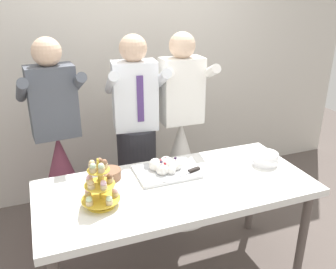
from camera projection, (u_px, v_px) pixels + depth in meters
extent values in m
cube|color=beige|center=(118.00, 47.00, 3.37)|extent=(5.20, 0.10, 2.90)
cube|color=white|center=(177.00, 188.00, 2.36)|extent=(1.80, 0.80, 0.05)
cylinder|color=#564C47|center=(302.00, 237.00, 2.50)|extent=(0.06, 0.06, 0.72)
cylinder|color=#564C47|center=(50.00, 236.00, 2.51)|extent=(0.06, 0.06, 0.72)
cylinder|color=#564C47|center=(251.00, 192.00, 3.06)|extent=(0.06, 0.06, 0.72)
cylinder|color=gold|center=(101.00, 204.00, 2.13)|extent=(0.17, 0.17, 0.01)
cylinder|color=gold|center=(100.00, 183.00, 2.08)|extent=(0.01, 0.01, 0.31)
cylinder|color=gold|center=(101.00, 199.00, 2.12)|extent=(0.23, 0.23, 0.01)
cylinder|color=#D1B784|center=(115.00, 194.00, 2.14)|extent=(0.04, 0.04, 0.03)
sphere|color=#EAB7C6|center=(115.00, 190.00, 2.13)|extent=(0.04, 0.04, 0.04)
cylinder|color=#D1B784|center=(104.00, 189.00, 2.19)|extent=(0.04, 0.04, 0.03)
sphere|color=#D6B27A|center=(104.00, 185.00, 2.18)|extent=(0.04, 0.04, 0.04)
cylinder|color=#D1B784|center=(88.00, 193.00, 2.14)|extent=(0.04, 0.04, 0.03)
sphere|color=#EAB7C6|center=(88.00, 190.00, 2.13)|extent=(0.04, 0.04, 0.04)
cylinder|color=#D1B784|center=(89.00, 203.00, 2.05)|extent=(0.04, 0.04, 0.03)
sphere|color=beige|center=(89.00, 199.00, 2.04)|extent=(0.04, 0.04, 0.04)
cylinder|color=#D1B784|center=(109.00, 202.00, 2.05)|extent=(0.04, 0.04, 0.03)
sphere|color=beige|center=(109.00, 198.00, 2.04)|extent=(0.04, 0.04, 0.04)
cylinder|color=gold|center=(100.00, 185.00, 2.08)|extent=(0.18, 0.18, 0.01)
cylinder|color=#D1B784|center=(110.00, 180.00, 2.10)|extent=(0.04, 0.04, 0.03)
sphere|color=brown|center=(110.00, 176.00, 2.09)|extent=(0.04, 0.04, 0.04)
cylinder|color=#D1B784|center=(101.00, 177.00, 2.13)|extent=(0.04, 0.04, 0.03)
sphere|color=white|center=(101.00, 173.00, 2.12)|extent=(0.04, 0.04, 0.04)
cylinder|color=#D1B784|center=(89.00, 181.00, 2.09)|extent=(0.04, 0.04, 0.03)
sphere|color=#EAB7C6|center=(89.00, 177.00, 2.08)|extent=(0.04, 0.04, 0.04)
cylinder|color=#D1B784|center=(91.00, 186.00, 2.03)|extent=(0.04, 0.04, 0.03)
sphere|color=#D6B27A|center=(91.00, 183.00, 2.02)|extent=(0.04, 0.04, 0.04)
cylinder|color=#D1B784|center=(104.00, 187.00, 2.03)|extent=(0.04, 0.04, 0.03)
sphere|color=#EAB7C6|center=(103.00, 183.00, 2.02)|extent=(0.04, 0.04, 0.04)
cylinder|color=gold|center=(98.00, 170.00, 2.04)|extent=(0.13, 0.13, 0.01)
cylinder|color=#D1B784|center=(104.00, 166.00, 2.05)|extent=(0.04, 0.04, 0.03)
sphere|color=brown|center=(104.00, 162.00, 2.05)|extent=(0.04, 0.04, 0.04)
cylinder|color=#D1B784|center=(100.00, 164.00, 2.07)|extent=(0.04, 0.04, 0.03)
sphere|color=brown|center=(99.00, 161.00, 2.06)|extent=(0.04, 0.04, 0.04)
cylinder|color=#D1B784|center=(92.00, 167.00, 2.05)|extent=(0.04, 0.04, 0.03)
sphere|color=#D6B27A|center=(92.00, 163.00, 2.04)|extent=(0.04, 0.04, 0.04)
cylinder|color=#D1B784|center=(93.00, 170.00, 2.01)|extent=(0.04, 0.04, 0.03)
sphere|color=beige|center=(93.00, 166.00, 2.00)|extent=(0.04, 0.04, 0.04)
cylinder|color=#D1B784|center=(101.00, 170.00, 2.01)|extent=(0.04, 0.04, 0.03)
sphere|color=beige|center=(101.00, 166.00, 2.00)|extent=(0.04, 0.04, 0.04)
cube|color=silver|center=(166.00, 172.00, 2.49)|extent=(0.42, 0.31, 0.02)
sphere|color=white|center=(176.00, 165.00, 2.50)|extent=(0.08, 0.08, 0.08)
sphere|color=white|center=(166.00, 163.00, 2.52)|extent=(0.10, 0.10, 0.10)
sphere|color=white|center=(155.00, 165.00, 2.50)|extent=(0.09, 0.09, 0.09)
sphere|color=white|center=(162.00, 169.00, 2.44)|extent=(0.09, 0.09, 0.09)
sphere|color=white|center=(171.00, 170.00, 2.44)|extent=(0.07, 0.07, 0.07)
sphere|color=white|center=(166.00, 165.00, 2.47)|extent=(0.11, 0.11, 0.11)
sphere|color=#DB474C|center=(165.00, 158.00, 2.45)|extent=(0.02, 0.02, 0.02)
sphere|color=#2D1938|center=(161.00, 162.00, 2.41)|extent=(0.02, 0.02, 0.02)
sphere|color=#B21923|center=(165.00, 164.00, 2.42)|extent=(0.02, 0.02, 0.02)
sphere|color=#DB474C|center=(161.00, 160.00, 2.44)|extent=(0.02, 0.02, 0.02)
sphere|color=#2D1938|center=(175.00, 158.00, 2.49)|extent=(0.02, 0.02, 0.02)
cube|color=silver|center=(177.00, 177.00, 2.40)|extent=(0.23, 0.08, 0.00)
cube|color=black|center=(194.00, 170.00, 2.48)|extent=(0.09, 0.05, 0.02)
cylinder|color=white|center=(265.00, 163.00, 2.63)|extent=(0.18, 0.18, 0.01)
cylinder|color=white|center=(265.00, 162.00, 2.63)|extent=(0.18, 0.18, 0.01)
cylinder|color=white|center=(266.00, 160.00, 2.62)|extent=(0.18, 0.18, 0.01)
cylinder|color=white|center=(265.00, 159.00, 2.62)|extent=(0.18, 0.18, 0.01)
cylinder|color=white|center=(266.00, 158.00, 2.61)|extent=(0.18, 0.18, 0.01)
cylinder|color=white|center=(265.00, 156.00, 2.61)|extent=(0.18, 0.18, 0.01)
cylinder|color=white|center=(266.00, 155.00, 2.61)|extent=(0.18, 0.18, 0.01)
cylinder|color=white|center=(266.00, 153.00, 2.61)|extent=(0.18, 0.18, 0.01)
cylinder|color=white|center=(110.00, 179.00, 2.42)|extent=(0.24, 0.24, 0.01)
cylinder|color=brown|center=(109.00, 174.00, 2.40)|extent=(0.16, 0.16, 0.06)
cylinder|color=#232328|center=(138.00, 178.00, 3.08)|extent=(0.32, 0.32, 0.92)
cube|color=white|center=(135.00, 96.00, 2.80)|extent=(0.36, 0.24, 0.54)
sphere|color=#D8B293|center=(133.00, 48.00, 2.67)|extent=(0.21, 0.21, 0.21)
cylinder|color=white|center=(111.00, 83.00, 2.73)|extent=(0.13, 0.49, 0.28)
cylinder|color=white|center=(160.00, 80.00, 2.81)|extent=(0.13, 0.49, 0.28)
cube|color=#4C3372|center=(140.00, 99.00, 2.72)|extent=(0.05, 0.02, 0.36)
cone|color=white|center=(180.00, 170.00, 3.21)|extent=(0.56, 0.56, 0.92)
cube|color=white|center=(182.00, 91.00, 2.94)|extent=(0.34, 0.20, 0.54)
sphere|color=beige|center=(182.00, 45.00, 2.80)|extent=(0.21, 0.21, 0.21)
cylinder|color=white|center=(160.00, 80.00, 2.83)|extent=(0.08, 0.49, 0.28)
cylinder|color=white|center=(203.00, 76.00, 2.96)|extent=(0.08, 0.49, 0.28)
cone|color=brown|center=(64.00, 188.00, 2.93)|extent=(0.56, 0.56, 0.92)
cube|color=#4C515B|center=(53.00, 102.00, 2.65)|extent=(0.36, 0.23, 0.54)
sphere|color=#D8B293|center=(47.00, 52.00, 2.51)|extent=(0.21, 0.21, 0.21)
cylinder|color=#4C515B|center=(22.00, 91.00, 2.53)|extent=(0.12, 0.49, 0.28)
cylinder|color=#4C515B|center=(76.00, 85.00, 2.68)|extent=(0.12, 0.49, 0.28)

